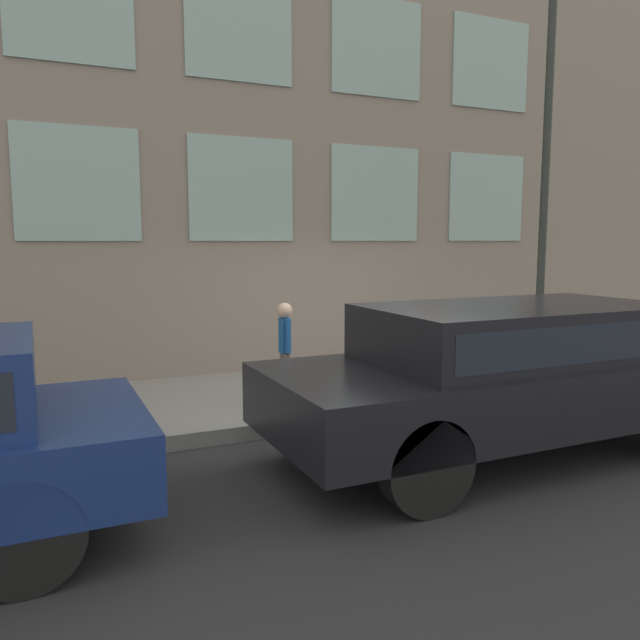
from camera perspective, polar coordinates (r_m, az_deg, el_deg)
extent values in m
plane|color=#2D2D30|center=(8.08, 7.69, -9.02)|extent=(80.00, 80.00, 0.00)
cube|color=gray|center=(9.27, 2.89, -6.26)|extent=(2.90, 60.00, 0.18)
cube|color=gray|center=(10.59, -1.13, 16.42)|extent=(0.30, 40.00, 7.88)
cube|color=#9EBCB2|center=(12.21, 14.99, 10.73)|extent=(0.03, 1.67, 1.58)
cube|color=#9EBCB2|center=(10.86, 5.10, 11.40)|extent=(0.03, 1.67, 1.58)
cube|color=#9EBCB2|center=(9.91, -7.15, 11.77)|extent=(0.03, 1.67, 1.58)
cube|color=#9EBCB2|center=(9.47, -21.25, 11.56)|extent=(0.03, 1.67, 1.58)
cube|color=#9EBCB2|center=(12.59, 15.37, 21.66)|extent=(0.03, 1.67, 1.58)
cube|color=#9EBCB2|center=(11.29, 5.25, 23.60)|extent=(0.03, 1.67, 1.58)
cube|color=#9EBCB2|center=(10.38, -7.38, 25.06)|extent=(0.03, 1.67, 1.58)
cube|color=#9EBCB2|center=(9.96, -21.95, 25.40)|extent=(0.03, 1.67, 1.58)
cylinder|color=red|center=(8.28, 3.22, -7.12)|extent=(0.32, 0.32, 0.04)
cylinder|color=red|center=(8.20, 3.24, -4.74)|extent=(0.24, 0.24, 0.74)
sphere|color=maroon|center=(8.13, 3.26, -2.17)|extent=(0.25, 0.25, 0.25)
cylinder|color=black|center=(8.12, 3.26, -1.65)|extent=(0.08, 0.08, 0.10)
cylinder|color=red|center=(8.26, 4.28, -4.02)|extent=(0.09, 0.10, 0.09)
cylinder|color=red|center=(8.11, 2.18, -4.23)|extent=(0.09, 0.10, 0.09)
cylinder|color=#726651|center=(8.21, -3.05, -5.20)|extent=(0.09, 0.09, 0.61)
cylinder|color=#726651|center=(8.32, -3.38, -5.03)|extent=(0.09, 0.09, 0.61)
cube|color=#1E59A5|center=(8.17, -3.24, -1.44)|extent=(0.17, 0.11, 0.46)
cylinder|color=#1E59A5|center=(8.06, -2.94, -1.48)|extent=(0.07, 0.07, 0.44)
cylinder|color=#1E59A5|center=(8.27, -3.54, -1.25)|extent=(0.07, 0.07, 0.44)
sphere|color=beige|center=(8.12, -3.26, 0.87)|extent=(0.20, 0.20, 0.20)
cylinder|color=black|center=(5.34, 9.72, -13.02)|extent=(0.24, 0.83, 0.83)
cylinder|color=black|center=(6.79, 1.24, -8.47)|extent=(0.24, 0.83, 0.83)
cylinder|color=black|center=(8.64, 20.76, -5.53)|extent=(0.24, 0.83, 0.83)
cube|color=black|center=(6.87, 16.69, -5.95)|extent=(2.00, 5.15, 0.62)
cube|color=black|center=(6.85, 17.68, -1.01)|extent=(1.76, 3.19, 0.56)
cube|color=#1E232D|center=(6.85, 17.68, -1.01)|extent=(1.77, 2.94, 0.36)
cylinder|color=black|center=(4.63, -25.52, -17.28)|extent=(0.24, 0.78, 0.78)
cylinder|color=black|center=(6.25, -25.32, -10.84)|extent=(0.24, 0.78, 0.78)
cylinder|color=#2D332D|center=(10.27, 19.18, -4.46)|extent=(0.26, 0.26, 0.12)
cylinder|color=#2D332D|center=(10.10, 19.85, 11.13)|extent=(0.12, 0.12, 5.66)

